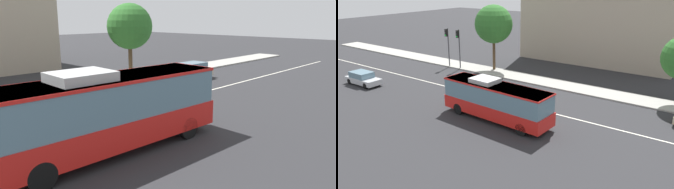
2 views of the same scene
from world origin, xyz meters
TOP-DOWN VIEW (x-y plane):
  - transit_bus at (2.92, -4.03)m, footprint 10.11×2.97m
  - sedan_beige at (17.67, 3.99)m, footprint 4.50×1.83m
  - street_tree_kerbside_centre at (14.73, 8.62)m, footprint 4.04×4.04m

SIDE VIEW (x-z plane):
  - sedan_beige at x=17.67m, z-range -0.01..1.46m
  - transit_bus at x=2.92m, z-range 0.08..3.54m
  - street_tree_kerbside_centre at x=14.73m, z-range 1.26..7.85m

